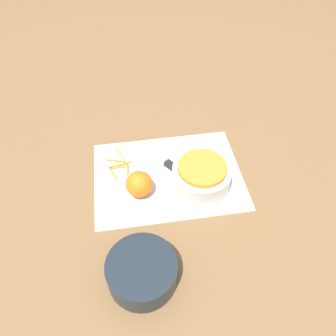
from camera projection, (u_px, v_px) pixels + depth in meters
The scene contains 7 objects.
ground_plane at pixel (168, 176), 0.99m from camera, with size 4.00×4.00×0.00m, color olive.
cutting_board at pixel (168, 175), 0.99m from camera, with size 0.44×0.33×0.01m.
bowl_speckled at pixel (201, 176), 0.93m from camera, with size 0.17×0.17×0.08m.
bowl_dark at pixel (142, 272), 0.75m from camera, with size 0.16×0.16×0.07m.
knife at pixel (172, 166), 1.00m from camera, with size 0.15×0.19×0.02m.
orange_left at pixel (139, 184), 0.91m from camera, with size 0.08×0.08×0.08m.
peel_pile at pixel (119, 164), 1.01m from camera, with size 0.08×0.13×0.00m.
Camera 1 is at (0.10, 0.63, 0.76)m, focal length 35.00 mm.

